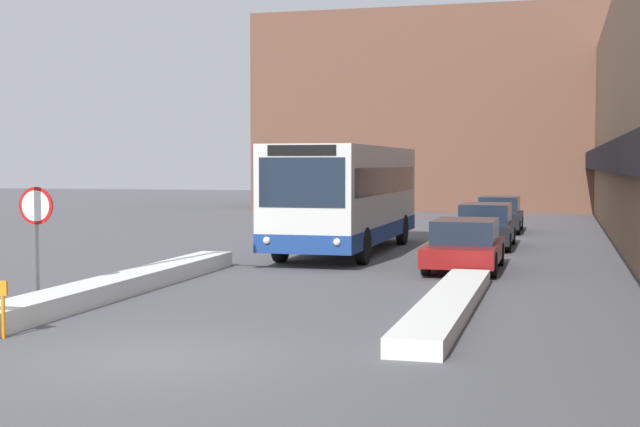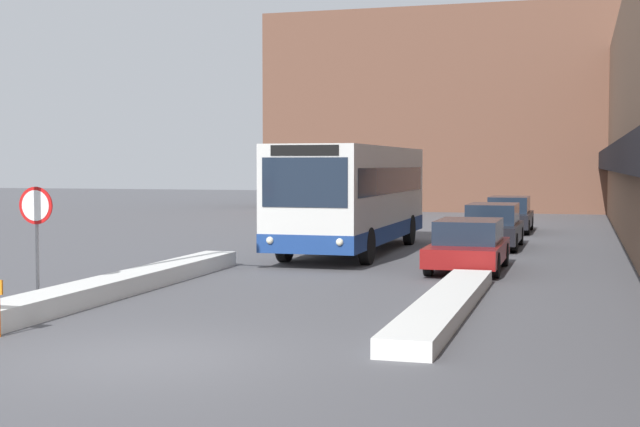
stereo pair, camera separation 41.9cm
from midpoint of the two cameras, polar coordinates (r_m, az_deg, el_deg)
name	(u,v)px [view 2 (the right image)]	position (r m, az deg, el deg)	size (l,w,h in m)	color
ground_plane	(149,357)	(13.39, -10.02, -9.06)	(160.00, 160.00, 0.00)	#515156
building_backdrop_far	(481,112)	(56.78, 10.46, 6.39)	(26.00, 8.00, 12.14)	brown
snow_bank_left	(85,294)	(18.70, -14.20, -5.00)	(0.90, 14.30, 0.40)	silver
snow_bank_right	(446,304)	(17.27, 8.75, -5.76)	(0.90, 8.85, 0.31)	silver
city_bus	(353,196)	(28.48, 2.54, 1.14)	(2.72, 10.56, 3.37)	silver
parked_car_front	(468,245)	(24.03, 9.98, -1.98)	(1.87, 4.43, 1.35)	maroon
parked_car_middle	(492,226)	(30.72, 11.37, -0.79)	(1.86, 4.53, 1.49)	black
parked_car_back	(509,215)	(37.97, 12.32, -0.06)	(1.83, 4.38, 1.48)	black
stop_sign	(36,219)	(18.81, -17.10, -0.33)	(0.76, 0.08, 2.37)	gray
street_lamp	(0,81)	(17.70, -19.18, 8.03)	(1.46, 0.36, 7.17)	black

